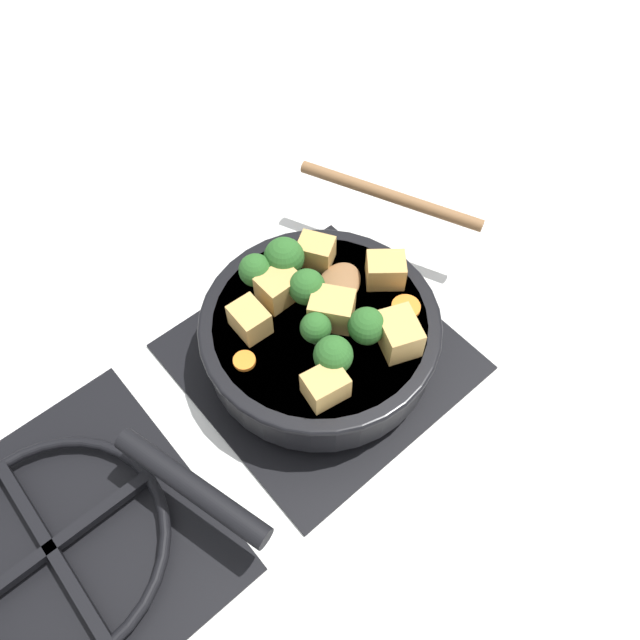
# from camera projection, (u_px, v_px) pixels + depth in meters

# --- Properties ---
(ground_plane) EXTENTS (2.40, 2.40, 0.00)m
(ground_plane) POSITION_uv_depth(u_px,v_px,m) (320.00, 358.00, 0.78)
(ground_plane) COLOR silver
(front_burner_grate) EXTENTS (0.31, 0.31, 0.03)m
(front_burner_grate) POSITION_uv_depth(u_px,v_px,m) (320.00, 353.00, 0.77)
(front_burner_grate) COLOR black
(front_burner_grate) RESTS_ON ground_plane
(rear_burner_grate) EXTENTS (0.31, 0.31, 0.03)m
(rear_burner_grate) POSITION_uv_depth(u_px,v_px,m) (54.00, 550.00, 0.64)
(rear_burner_grate) COLOR black
(rear_burner_grate) RESTS_ON ground_plane
(skillet_pan) EXTENTS (0.29, 0.40, 0.06)m
(skillet_pan) POSITION_uv_depth(u_px,v_px,m) (319.00, 334.00, 0.73)
(skillet_pan) COLOR black
(skillet_pan) RESTS_ON front_burner_grate
(wooden_spoon) EXTENTS (0.24, 0.24, 0.02)m
(wooden_spoon) POSITION_uv_depth(u_px,v_px,m) (370.00, 230.00, 0.77)
(wooden_spoon) COLOR brown
(wooden_spoon) RESTS_ON skillet_pan
(tofu_cube_center_large) EXTENTS (0.04, 0.03, 0.03)m
(tofu_cube_center_large) POSITION_uv_depth(u_px,v_px,m) (250.00, 320.00, 0.69)
(tofu_cube_center_large) COLOR tan
(tofu_cube_center_large) RESTS_ON skillet_pan
(tofu_cube_near_handle) EXTENTS (0.06, 0.06, 0.04)m
(tofu_cube_near_handle) POSITION_uv_depth(u_px,v_px,m) (332.00, 309.00, 0.69)
(tofu_cube_near_handle) COLOR tan
(tofu_cube_near_handle) RESTS_ON skillet_pan
(tofu_cube_east_chunk) EXTENTS (0.04, 0.05, 0.04)m
(tofu_cube_east_chunk) POSITION_uv_depth(u_px,v_px,m) (279.00, 287.00, 0.71)
(tofu_cube_east_chunk) COLOR tan
(tofu_cube_east_chunk) RESTS_ON skillet_pan
(tofu_cube_west_chunk) EXTENTS (0.06, 0.05, 0.04)m
(tofu_cube_west_chunk) POSITION_uv_depth(u_px,v_px,m) (399.00, 334.00, 0.67)
(tofu_cube_west_chunk) COLOR tan
(tofu_cube_west_chunk) RESTS_ON skillet_pan
(tofu_cube_back_piece) EXTENTS (0.04, 0.05, 0.03)m
(tofu_cube_back_piece) POSITION_uv_depth(u_px,v_px,m) (326.00, 386.00, 0.64)
(tofu_cube_back_piece) COLOR tan
(tofu_cube_back_piece) RESTS_ON skillet_pan
(tofu_cube_front_piece) EXTENTS (0.05, 0.05, 0.03)m
(tofu_cube_front_piece) POSITION_uv_depth(u_px,v_px,m) (316.00, 252.00, 0.74)
(tofu_cube_front_piece) COLOR tan
(tofu_cube_front_piece) RESTS_ON skillet_pan
(tofu_cube_mid_small) EXTENTS (0.06, 0.06, 0.04)m
(tofu_cube_mid_small) POSITION_uv_depth(u_px,v_px,m) (386.00, 270.00, 0.72)
(tofu_cube_mid_small) COLOR tan
(tofu_cube_mid_small) RESTS_ON skillet_pan
(broccoli_floret_near_spoon) EXTENTS (0.03, 0.03, 0.04)m
(broccoli_floret_near_spoon) POSITION_uv_depth(u_px,v_px,m) (316.00, 328.00, 0.67)
(broccoli_floret_near_spoon) COLOR #709956
(broccoli_floret_near_spoon) RESTS_ON skillet_pan
(broccoli_floret_center_top) EXTENTS (0.04, 0.04, 0.05)m
(broccoli_floret_center_top) POSITION_uv_depth(u_px,v_px,m) (307.00, 287.00, 0.70)
(broccoli_floret_center_top) COLOR #709956
(broccoli_floret_center_top) RESTS_ON skillet_pan
(broccoli_floret_east_rim) EXTENTS (0.04, 0.04, 0.05)m
(broccoli_floret_east_rim) POSITION_uv_depth(u_px,v_px,m) (367.00, 326.00, 0.67)
(broccoli_floret_east_rim) COLOR #709956
(broccoli_floret_east_rim) RESTS_ON skillet_pan
(broccoli_floret_west_rim) EXTENTS (0.04, 0.04, 0.05)m
(broccoli_floret_west_rim) POSITION_uv_depth(u_px,v_px,m) (256.00, 271.00, 0.71)
(broccoli_floret_west_rim) COLOR #709956
(broccoli_floret_west_rim) RESTS_ON skillet_pan
(broccoli_floret_north_edge) EXTENTS (0.04, 0.04, 0.05)m
(broccoli_floret_north_edge) POSITION_uv_depth(u_px,v_px,m) (333.00, 355.00, 0.65)
(broccoli_floret_north_edge) COLOR #709956
(broccoli_floret_north_edge) RESTS_ON skillet_pan
(broccoli_floret_south_cluster) EXTENTS (0.05, 0.05, 0.05)m
(broccoli_floret_south_cluster) POSITION_uv_depth(u_px,v_px,m) (284.00, 257.00, 0.72)
(broccoli_floret_south_cluster) COLOR #709956
(broccoli_floret_south_cluster) RESTS_ON skillet_pan
(carrot_slice_orange_thin) EXTENTS (0.03, 0.03, 0.01)m
(carrot_slice_orange_thin) POSITION_uv_depth(u_px,v_px,m) (406.00, 307.00, 0.71)
(carrot_slice_orange_thin) COLOR orange
(carrot_slice_orange_thin) RESTS_ON skillet_pan
(carrot_slice_near_center) EXTENTS (0.02, 0.02, 0.01)m
(carrot_slice_near_center) POSITION_uv_depth(u_px,v_px,m) (244.00, 361.00, 0.67)
(carrot_slice_near_center) COLOR orange
(carrot_slice_near_center) RESTS_ON skillet_pan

